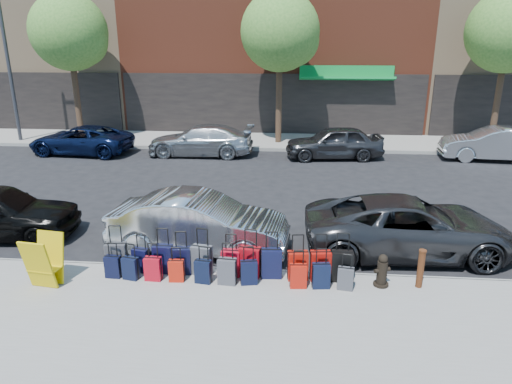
# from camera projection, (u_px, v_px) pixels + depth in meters

# --- Properties ---
(ground) EXTENTS (120.00, 120.00, 0.00)m
(ground) POSITION_uv_depth(u_px,v_px,m) (250.00, 207.00, 14.55)
(ground) COLOR black
(ground) RESTS_ON ground
(sidewalk_near) EXTENTS (60.00, 4.00, 0.15)m
(sidewalk_near) POSITION_uv_depth(u_px,v_px,m) (214.00, 323.00, 8.37)
(sidewalk_near) COLOR gray
(sidewalk_near) RESTS_ON ground
(sidewalk_far) EXTENTS (60.00, 4.00, 0.15)m
(sidewalk_far) POSITION_uv_depth(u_px,v_px,m) (269.00, 141.00, 23.99)
(sidewalk_far) COLOR gray
(sidewalk_far) RESTS_ON ground
(curb_near) EXTENTS (60.00, 0.08, 0.15)m
(curb_near) POSITION_uv_depth(u_px,v_px,m) (230.00, 271.00, 10.28)
(curb_near) COLOR gray
(curb_near) RESTS_ON ground
(curb_far) EXTENTS (60.00, 0.08, 0.15)m
(curb_far) POSITION_uv_depth(u_px,v_px,m) (267.00, 150.00, 22.08)
(curb_far) COLOR gray
(curb_far) RESTS_ON ground
(tree_left) EXTENTS (3.80, 3.80, 7.27)m
(tree_left) POSITION_uv_depth(u_px,v_px,m) (72.00, 34.00, 22.69)
(tree_left) COLOR black
(tree_left) RESTS_ON sidewalk_far
(tree_center) EXTENTS (3.80, 3.80, 7.27)m
(tree_center) POSITION_uv_depth(u_px,v_px,m) (283.00, 34.00, 21.81)
(tree_center) COLOR black
(tree_center) RESTS_ON sidewalk_far
(tree_right) EXTENTS (3.80, 3.80, 7.27)m
(tree_right) POSITION_uv_depth(u_px,v_px,m) (511.00, 33.00, 20.92)
(tree_right) COLOR black
(tree_right) RESTS_ON sidewalk_far
(streetlight) EXTENTS (2.59, 0.18, 8.00)m
(streetlight) POSITION_uv_depth(u_px,v_px,m) (10.00, 50.00, 22.51)
(streetlight) COLOR #333338
(streetlight) RESTS_ON sidewalk_far
(suitcase_front_0) EXTENTS (0.47, 0.30, 1.07)m
(suitcase_front_0) POSITION_uv_depth(u_px,v_px,m) (117.00, 257.00, 10.04)
(suitcase_front_0) COLOR #36363B
(suitcase_front_0) RESTS_ON sidewalk_near
(suitcase_front_1) EXTENTS (0.39, 0.26, 0.86)m
(suitcase_front_1) POSITION_uv_depth(u_px,v_px,m) (141.00, 260.00, 10.06)
(suitcase_front_1) COLOR black
(suitcase_front_1) RESTS_ON sidewalk_near
(suitcase_front_2) EXTENTS (0.42, 0.23, 1.02)m
(suitcase_front_2) POSITION_uv_depth(u_px,v_px,m) (163.00, 259.00, 10.01)
(suitcase_front_2) COLOR black
(suitcase_front_2) RESTS_ON sidewalk_near
(suitcase_front_3) EXTENTS (0.43, 0.27, 0.97)m
(suitcase_front_3) POSITION_uv_depth(u_px,v_px,m) (182.00, 261.00, 9.95)
(suitcase_front_3) COLOR black
(suitcase_front_3) RESTS_ON sidewalk_near
(suitcase_front_4) EXTENTS (0.47, 0.32, 1.05)m
(suitcase_front_4) POSITION_uv_depth(u_px,v_px,m) (202.00, 260.00, 9.93)
(suitcase_front_4) COLOR #424348
(suitcase_front_4) RESTS_ON sidewalk_near
(suitcase_front_5) EXTENTS (0.40, 0.23, 0.96)m
(suitcase_front_5) POSITION_uv_depth(u_px,v_px,m) (231.00, 263.00, 9.86)
(suitcase_front_5) COLOR #B20B1D
(suitcase_front_5) RESTS_ON sidewalk_near
(suitcase_front_6) EXTENTS (0.48, 0.31, 1.08)m
(suitcase_front_6) POSITION_uv_depth(u_px,v_px,m) (250.00, 262.00, 9.82)
(suitcase_front_6) COLOR maroon
(suitcase_front_6) RESTS_ON sidewalk_near
(suitcase_front_7) EXTENTS (0.44, 0.26, 1.04)m
(suitcase_front_7) POSITION_uv_depth(u_px,v_px,m) (272.00, 263.00, 9.79)
(suitcase_front_7) COLOR black
(suitcase_front_7) RESTS_ON sidewalk_near
(suitcase_front_8) EXTENTS (0.45, 0.29, 1.02)m
(suitcase_front_8) POSITION_uv_depth(u_px,v_px,m) (298.00, 266.00, 9.70)
(suitcase_front_8) COLOR #A2140A
(suitcase_front_8) RESTS_ON sidewalk_near
(suitcase_front_9) EXTENTS (0.45, 0.28, 1.03)m
(suitcase_front_9) POSITION_uv_depth(u_px,v_px,m) (320.00, 266.00, 9.70)
(suitcase_front_9) COLOR #A1100A
(suitcase_front_9) RESTS_ON sidewalk_near
(suitcase_front_10) EXTENTS (0.45, 0.25, 1.07)m
(suitcase_front_10) POSITION_uv_depth(u_px,v_px,m) (342.00, 266.00, 9.65)
(suitcase_front_10) COLOR black
(suitcase_front_10) RESTS_ON sidewalk_near
(suitcase_back_0) EXTENTS (0.34, 0.21, 0.79)m
(suitcase_back_0) POSITION_uv_depth(u_px,v_px,m) (113.00, 267.00, 9.82)
(suitcase_back_0) COLOR black
(suitcase_back_0) RESTS_ON sidewalk_near
(suitcase_back_1) EXTENTS (0.37, 0.26, 0.80)m
(suitcase_back_1) POSITION_uv_depth(u_px,v_px,m) (131.00, 268.00, 9.74)
(suitcase_back_1) COLOR black
(suitcase_back_1) RESTS_ON sidewalk_near
(suitcase_back_2) EXTENTS (0.36, 0.21, 0.83)m
(suitcase_back_2) POSITION_uv_depth(u_px,v_px,m) (153.00, 269.00, 9.70)
(suitcase_back_2) COLOR #AB0B1A
(suitcase_back_2) RESTS_ON sidewalk_near
(suitcase_back_3) EXTENTS (0.33, 0.20, 0.76)m
(suitcase_back_3) POSITION_uv_depth(u_px,v_px,m) (176.00, 271.00, 9.66)
(suitcase_back_3) COLOR #B51B0B
(suitcase_back_3) RESTS_ON sidewalk_near
(suitcase_back_4) EXTENTS (0.36, 0.24, 0.81)m
(suitcase_back_4) POSITION_uv_depth(u_px,v_px,m) (203.00, 271.00, 9.59)
(suitcase_back_4) COLOR black
(suitcase_back_4) RESTS_ON sidewalk_near
(suitcase_back_5) EXTENTS (0.40, 0.25, 0.91)m
(suitcase_back_5) POSITION_uv_depth(u_px,v_px,m) (227.00, 271.00, 9.54)
(suitcase_back_5) COLOR #414146
(suitcase_back_5) RESTS_ON sidewalk_near
(suitcase_back_6) EXTENTS (0.38, 0.27, 0.83)m
(suitcase_back_6) POSITION_uv_depth(u_px,v_px,m) (249.00, 272.00, 9.54)
(suitcase_back_6) COLOR black
(suitcase_back_6) RESTS_ON sidewalk_near
(suitcase_back_8) EXTENTS (0.36, 0.22, 0.81)m
(suitcase_back_8) POSITION_uv_depth(u_px,v_px,m) (298.00, 276.00, 9.40)
(suitcase_back_8) COLOR #AF170B
(suitcase_back_8) RESTS_ON sidewalk_near
(suitcase_back_9) EXTENTS (0.38, 0.25, 0.85)m
(suitcase_back_9) POSITION_uv_depth(u_px,v_px,m) (321.00, 276.00, 9.39)
(suitcase_back_9) COLOR black
(suitcase_back_9) RESTS_ON sidewalk_near
(suitcase_back_10) EXTENTS (0.35, 0.24, 0.77)m
(suitcase_back_10) POSITION_uv_depth(u_px,v_px,m) (346.00, 278.00, 9.33)
(suitcase_back_10) COLOR #404046
(suitcase_back_10) RESTS_ON sidewalk_near
(fire_hydrant) EXTENTS (0.36, 0.32, 0.71)m
(fire_hydrant) POSITION_uv_depth(u_px,v_px,m) (382.00, 271.00, 9.44)
(fire_hydrant) COLOR black
(fire_hydrant) RESTS_ON sidewalk_near
(bollard) EXTENTS (0.15, 0.15, 0.83)m
(bollard) POSITION_uv_depth(u_px,v_px,m) (421.00, 268.00, 9.36)
(bollard) COLOR #38190C
(bollard) RESTS_ON sidewalk_near
(display_rack) EXTENTS (0.69, 0.74, 1.09)m
(display_rack) POSITION_uv_depth(u_px,v_px,m) (44.00, 262.00, 9.40)
(display_rack) COLOR gold
(display_rack) RESTS_ON sidewalk_near
(car_near_1) EXTENTS (4.52, 1.89, 1.45)m
(car_near_1) POSITION_uv_depth(u_px,v_px,m) (199.00, 224.00, 11.28)
(car_near_1) COLOR silver
(car_near_1) RESTS_ON ground
(car_near_2) EXTENTS (5.17, 2.58, 1.41)m
(car_near_2) POSITION_uv_depth(u_px,v_px,m) (409.00, 226.00, 11.17)
(car_near_2) COLOR #343336
(car_near_2) RESTS_ON ground
(car_far_0) EXTENTS (4.91, 2.56, 1.32)m
(car_far_0) POSITION_uv_depth(u_px,v_px,m) (81.00, 140.00, 21.37)
(car_far_0) COLOR #0C1636
(car_far_0) RESTS_ON ground
(car_far_1) EXTENTS (4.86, 1.98, 1.41)m
(car_far_1) POSITION_uv_depth(u_px,v_px,m) (201.00, 140.00, 21.08)
(car_far_1) COLOR #B8BBBF
(car_far_1) RESTS_ON ground
(car_far_2) EXTENTS (4.49, 2.21, 1.47)m
(car_far_2) POSITION_uv_depth(u_px,v_px,m) (334.00, 142.00, 20.48)
(car_far_2) COLOR #333335
(car_far_2) RESTS_ON ground
(car_far_3) EXTENTS (4.64, 2.00, 1.49)m
(car_far_3) POSITION_uv_depth(u_px,v_px,m) (494.00, 144.00, 20.14)
(car_far_3) COLOR silver
(car_far_3) RESTS_ON ground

